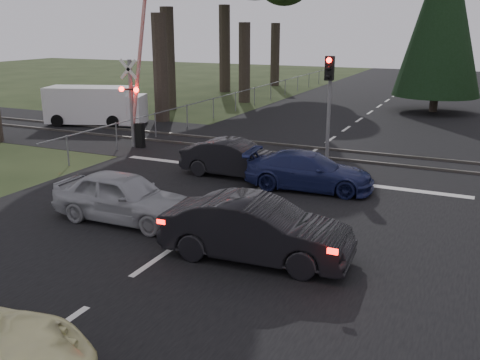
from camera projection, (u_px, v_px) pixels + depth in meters
The scene contains 15 objects.
ground at pixel (152, 263), 12.14m from camera, with size 120.00×120.00×0.00m, color #263317.
road at pixel (296, 163), 20.86m from camera, with size 14.00×100.00×0.01m, color black.
rail_corridor at pixel (311, 153), 22.60m from camera, with size 120.00×8.00×0.01m, color black.
stop_line at pixel (280, 174), 19.29m from camera, with size 13.00×0.35×0.00m, color silver.
rail_near at pixel (306, 156), 21.89m from camera, with size 120.00×0.12×0.10m, color #59544C.
rail_far at pixel (317, 148), 23.29m from camera, with size 120.00×0.12×0.10m, color #59544C.
crossing_signal at pixel (136, 101), 23.03m from camera, with size 1.62×0.38×6.96m.
traffic_signal_center at pixel (329, 91), 20.27m from camera, with size 0.32×0.48×4.10m.
conifer_tree at pixel (443, 11), 31.73m from camera, with size 5.20×5.20×11.00m.
fence_left at pixel (245, 108), 34.90m from camera, with size 0.10×36.00×1.20m, color slate, non-canonical shape.
dark_hatchback at pixel (257, 230), 12.15m from camera, with size 1.52×4.36×1.43m, color black.
silver_car at pixel (123, 197), 14.60m from camera, with size 1.62×4.02×1.37m, color #9C9FA4.
blue_sedan at pixel (309, 171), 17.47m from camera, with size 1.70×4.19×1.22m, color navy.
dark_car_far at pixel (236, 159), 18.94m from camera, with size 1.36×3.90×1.29m, color black.
white_van at pixel (98, 106), 28.80m from camera, with size 5.51×3.45×2.03m.
Camera 1 is at (6.49, -9.27, 5.19)m, focal length 40.00 mm.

